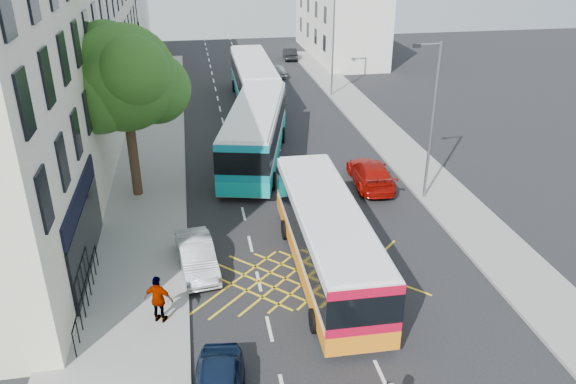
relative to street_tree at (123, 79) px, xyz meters
name	(u,v)px	position (x,y,z in m)	size (l,w,h in m)	color
ground	(382,378)	(8.51, -14.97, -6.29)	(120.00, 120.00, 0.00)	black
pavement_left	(138,195)	(0.01, 0.03, -6.22)	(5.00, 70.00, 0.15)	gray
pavement_right	(423,174)	(16.01, 0.03, -6.22)	(3.00, 70.00, 0.15)	gray
terrace_main	(44,38)	(-5.49, 9.52, 0.46)	(8.30, 45.00, 13.50)	beige
terrace_far	(106,5)	(-5.49, 40.03, -1.29)	(8.00, 20.00, 10.00)	silver
building_right	(339,18)	(19.51, 33.03, -2.29)	(6.00, 18.00, 8.00)	silver
street_tree	(123,79)	(0.00, 0.00, 0.00)	(6.30, 5.70, 8.80)	#382619
lamp_near	(431,115)	(14.71, -2.97, -1.68)	(1.45, 0.15, 8.00)	slate
lamp_far	(332,41)	(14.71, 17.03, -1.68)	(1.45, 0.15, 8.00)	slate
railings	(86,293)	(-1.19, -9.67, -5.57)	(0.08, 5.60, 1.14)	black
bus_near	(327,238)	(8.16, -8.74, -4.67)	(2.87, 11.00, 3.08)	silver
bus_mid	(255,132)	(6.80, 3.92, -4.49)	(5.58, 12.52, 3.43)	silver
bus_far	(254,80)	(8.21, 16.56, -4.48)	(3.20, 12.26, 3.44)	silver
parked_car_silver	(197,256)	(2.91, -7.62, -5.64)	(1.38, 3.96, 1.30)	#AAADB2
red_hatchback	(371,173)	(12.59, -0.73, -5.59)	(1.96, 4.82, 1.40)	#9E0D06
distant_car_grey	(251,63)	(9.29, 28.32, -5.70)	(1.96, 4.25, 1.18)	#3B3C42
distant_car_silver	(277,70)	(11.34, 24.62, -5.70)	(1.39, 3.47, 1.18)	#9E9FA5
distant_car_dark	(290,53)	(13.95, 31.98, -5.68)	(1.29, 3.70, 1.22)	black
pedestrian_far	(159,299)	(1.51, -11.02, -5.21)	(1.09, 0.45, 1.86)	gray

